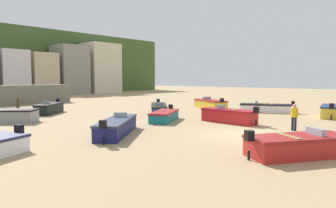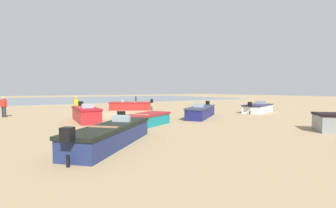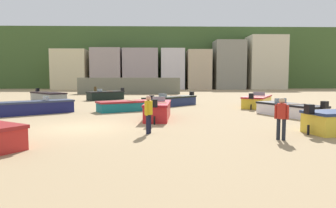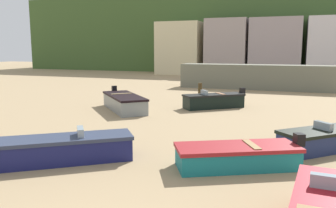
% 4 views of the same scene
% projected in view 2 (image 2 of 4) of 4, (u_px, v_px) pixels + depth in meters
% --- Properties ---
extents(ground_plane, '(160.00, 160.00, 0.00)m').
position_uv_depth(ground_plane, '(120.00, 115.00, 20.89)').
color(ground_plane, '#A08660').
extents(tidal_water, '(80.00, 36.00, 0.06)m').
position_uv_depth(tidal_water, '(56.00, 100.00, 51.00)').
color(tidal_water, slate).
rests_on(tidal_water, ground).
extents(boat_red_1, '(4.51, 3.77, 1.16)m').
position_uv_depth(boat_red_1, '(130.00, 106.00, 25.65)').
color(boat_red_1, red).
rests_on(boat_red_1, ground).
extents(boat_teal_5, '(4.10, 3.07, 1.05)m').
position_uv_depth(boat_teal_5, '(144.00, 120.00, 14.19)').
color(boat_teal_5, '#16747B').
rests_on(boat_teal_5, ground).
extents(boat_navy_6, '(4.96, 4.20, 1.18)m').
position_uv_depth(boat_navy_6, '(201.00, 112.00, 18.76)').
color(boat_navy_6, navy).
rests_on(boat_navy_6, ground).
extents(boat_white_7, '(4.68, 3.05, 1.08)m').
position_uv_depth(boat_white_7, '(258.00, 108.00, 22.92)').
color(boat_white_7, white).
rests_on(boat_white_7, ground).
extents(boat_red_8, '(1.64, 4.39, 1.28)m').
position_uv_depth(boat_red_8, '(86.00, 114.00, 16.31)').
color(boat_red_8, red).
rests_on(boat_red_8, ground).
extents(boat_navy_9, '(4.67, 4.61, 1.12)m').
position_uv_depth(boat_navy_9, '(112.00, 135.00, 9.31)').
color(boat_navy_9, navy).
rests_on(boat_navy_9, ground).
extents(mooring_post_mid_beach, '(0.23, 0.23, 1.29)m').
position_uv_depth(mooring_post_mid_beach, '(136.00, 101.00, 32.27)').
color(mooring_post_mid_beach, '#452B29').
rests_on(mooring_post_mid_beach, ground).
extents(beach_walker_foreground, '(0.44, 0.53, 1.62)m').
position_uv_depth(beach_walker_foreground, '(76.00, 104.00, 20.39)').
color(beach_walker_foreground, black).
rests_on(beach_walker_foreground, ground).
extents(beach_walker_distant, '(0.49, 0.47, 1.62)m').
position_uv_depth(beach_walker_distant, '(4.00, 105.00, 18.82)').
color(beach_walker_distant, '#1E232B').
rests_on(beach_walker_distant, ground).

